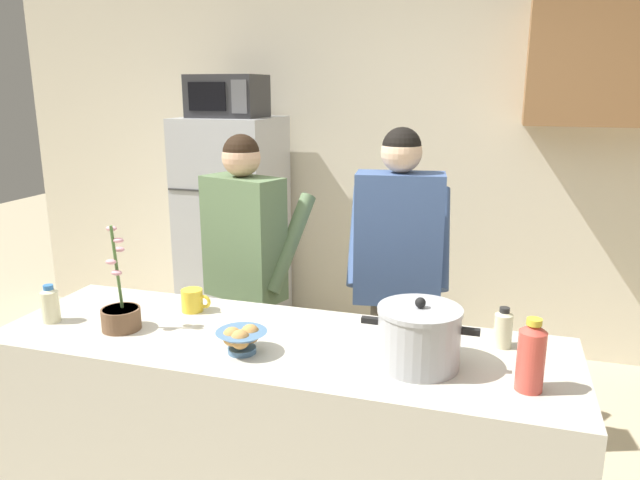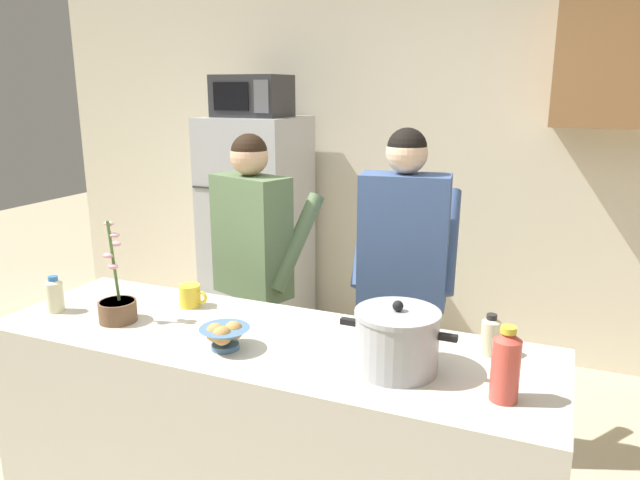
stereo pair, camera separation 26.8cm
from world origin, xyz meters
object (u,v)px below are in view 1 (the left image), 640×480
object	(u,v)px
potted_orchid	(121,313)
person_by_sink	(398,255)
bread_bowl	(241,339)
bottle_near_edge	(50,304)
microwave	(227,96)
cooking_pot	(419,337)
refrigerator	(234,234)
bottle_far_corner	(503,328)
person_near_pot	(246,255)
bottle_mid_counter	(531,356)
coffee_mug	(193,300)

from	to	relation	value
potted_orchid	person_by_sink	bearing A→B (deg)	45.89
bread_bowl	bottle_near_edge	bearing A→B (deg)	176.91
microwave	cooking_pot	bearing A→B (deg)	-50.22
refrigerator	bottle_far_corner	distance (m)	2.50
person_near_pot	bottle_far_corner	world-z (taller)	person_near_pot
refrigerator	bread_bowl	size ratio (longest dim) A/B	8.94
refrigerator	bottle_far_corner	xyz separation A→B (m)	(1.85, -1.67, 0.17)
refrigerator	bottle_near_edge	bearing A→B (deg)	-86.87
person_near_pot	potted_orchid	world-z (taller)	person_near_pot
bread_bowl	bottle_mid_counter	distance (m)	0.97
bottle_far_corner	refrigerator	bearing A→B (deg)	137.86
refrigerator	coffee_mug	size ratio (longest dim) A/B	12.51
bottle_far_corner	potted_orchid	bearing A→B (deg)	-169.53
person_near_pot	coffee_mug	xyz separation A→B (m)	(0.01, -0.58, -0.04)
bread_bowl	potted_orchid	bearing A→B (deg)	173.41
microwave	person_by_sink	distance (m)	1.81
person_near_pot	cooking_pot	xyz separation A→B (m)	(0.99, -0.81, 0.02)
person_near_pot	bread_bowl	world-z (taller)	person_near_pot
refrigerator	bread_bowl	bearing A→B (deg)	-64.29
bread_bowl	bottle_near_edge	world-z (taller)	bottle_near_edge
refrigerator	bottle_mid_counter	size ratio (longest dim) A/B	6.92
coffee_mug	bread_bowl	distance (m)	0.48
bottle_far_corner	person_by_sink	bearing A→B (deg)	126.13
microwave	coffee_mug	bearing A→B (deg)	-70.23
coffee_mug	bottle_near_edge	size ratio (longest dim) A/B	0.84
person_by_sink	bottle_far_corner	xyz separation A→B (m)	(0.50, -0.69, -0.04)
microwave	coffee_mug	size ratio (longest dim) A/B	3.66
microwave	bread_bowl	distance (m)	2.34
refrigerator	bottle_near_edge	xyz separation A→B (m)	(0.11, -1.95, 0.18)
potted_orchid	bottle_mid_counter	bearing A→B (deg)	-1.75
coffee_mug	bread_bowl	world-z (taller)	bread_bowl
person_by_sink	coffee_mug	distance (m)	1.03
bottle_near_edge	bottle_mid_counter	bearing A→B (deg)	-0.94
person_near_pot	potted_orchid	distance (m)	0.85
microwave	cooking_pot	distance (m)	2.57
person_near_pot	potted_orchid	size ratio (longest dim) A/B	3.87
cooking_pot	bottle_near_edge	xyz separation A→B (m)	(-1.47, -0.04, -0.03)
refrigerator	bread_bowl	distance (m)	2.22
bottle_mid_counter	bottle_near_edge	bearing A→B (deg)	179.06
person_near_pot	cooking_pot	distance (m)	1.28
microwave	coffee_mug	world-z (taller)	microwave
person_by_sink	bottle_near_edge	xyz separation A→B (m)	(-1.24, -0.97, -0.04)
bottle_far_corner	coffee_mug	bearing A→B (deg)	-179.63
microwave	bread_bowl	world-z (taller)	microwave
potted_orchid	coffee_mug	bearing A→B (deg)	55.92
bottle_far_corner	bread_bowl	bearing A→B (deg)	-159.83
cooking_pot	potted_orchid	world-z (taller)	potted_orchid
coffee_mug	bottle_near_edge	distance (m)	0.56
bread_bowl	bottle_mid_counter	world-z (taller)	bottle_mid_counter
microwave	bottle_mid_counter	xyz separation A→B (m)	(1.93, -1.96, -0.74)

